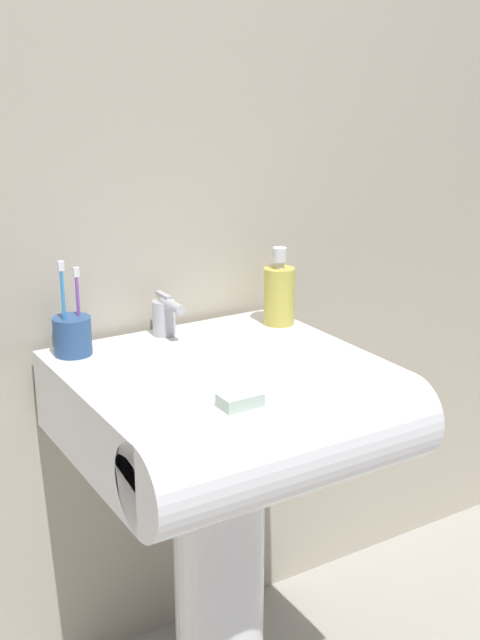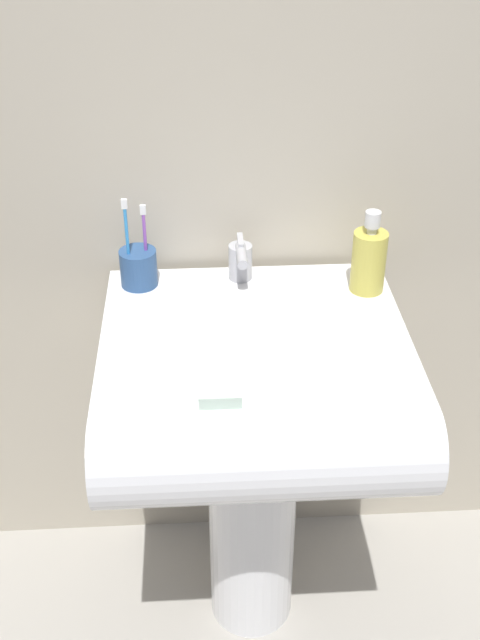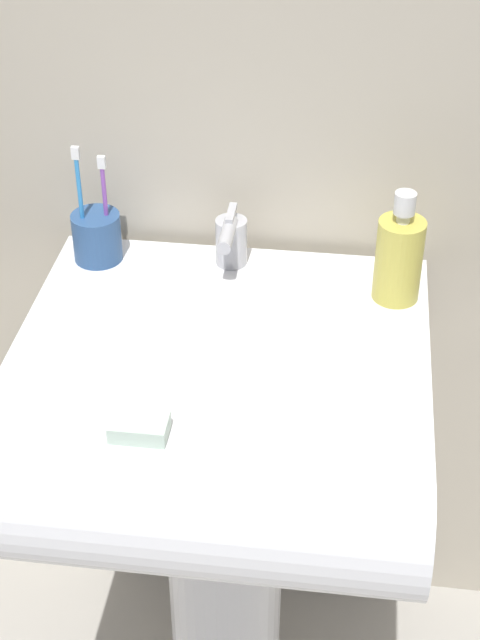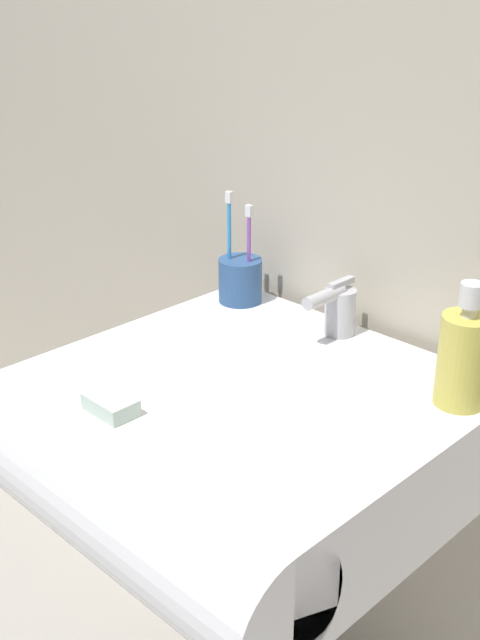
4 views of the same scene
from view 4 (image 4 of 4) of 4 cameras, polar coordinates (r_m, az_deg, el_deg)
The scene contains 7 objects.
wall_back at distance 1.30m, azimuth 11.06°, elevation 15.41°, with size 5.00×0.05×2.40m, color #B7AD99.
sink_pedestal at distance 1.49m, azimuth 1.13°, elevation -21.25°, with size 0.20×0.20×0.65m, color white.
sink_basin at distance 1.19m, azimuth -0.85°, elevation -8.78°, with size 0.60×0.60×0.17m.
faucet at distance 1.32m, azimuth 6.95°, elevation 0.80°, with size 0.05×0.11×0.10m.
toothbrush_cup at distance 1.45m, azimuth 0.01°, elevation 2.95°, with size 0.08×0.08×0.20m.
soap_bottle at distance 1.13m, azimuth 15.63°, elevation -2.57°, with size 0.07×0.07×0.18m.
bar_soap at distance 1.11m, azimuth -9.18°, elevation -5.97°, with size 0.07×0.05×0.02m, color silver.
Camera 4 is at (0.72, -0.76, 1.38)m, focal length 45.00 mm.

